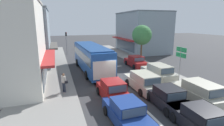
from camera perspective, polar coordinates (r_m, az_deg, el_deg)
ground_plane at (r=17.61m, az=1.72°, el=-6.47°), size 140.00×140.00×0.00m
lane_centre_line at (r=21.24m, az=-1.88°, el=-3.03°), size 0.20×28.00×0.01m
sidewalk_left at (r=22.44m, az=-20.31°, el=-2.80°), size 5.20×44.00×0.14m
kerb_right at (r=25.31m, az=10.47°, el=-0.49°), size 2.80×44.00×0.12m
shopfront_corner_near at (r=18.07m, az=-32.59°, el=4.91°), size 7.93×9.03×7.94m
shopfront_mid_block at (r=26.74m, az=-27.89°, el=7.27°), size 8.65×8.22×7.79m
building_right_far at (r=37.23m, az=9.65°, el=9.93°), size 8.52×11.54×7.99m
city_bus at (r=21.35m, az=-6.75°, el=2.15°), size 3.01×10.94×3.23m
sedan_queue_gap_filler at (r=10.80m, az=4.72°, el=-15.88°), size 2.03×4.27×1.47m
sedan_adjacent_lane_lead at (r=11.10m, az=27.18°, el=-16.52°), size 1.97×4.24×1.47m
sedan_behind_bus_near at (r=13.27m, az=17.70°, el=-10.76°), size 1.96×4.23×1.47m
hatchback_adjacent_lane_trail at (r=13.86m, az=0.09°, el=-8.85°), size 1.90×3.74×1.54m
wagon_queue_far_back at (r=15.89m, az=10.13°, el=-6.01°), size 2.00×4.53×1.58m
parked_wagon_kerb_front at (r=14.92m, az=26.58°, el=-8.52°), size 1.94×4.50×1.58m
parked_wagon_kerb_second at (r=19.29m, az=14.91°, el=-2.85°), size 2.00×4.53×1.58m
parked_sedan_kerb_third at (r=24.10m, az=7.76°, el=0.41°), size 1.98×4.24×1.47m
traffic_light_downstreet at (r=33.37m, az=-14.72°, el=7.40°), size 0.33×0.24×4.20m
directional_road_sign at (r=18.59m, az=21.55°, el=2.29°), size 0.10×1.40×3.60m
street_tree_right at (r=25.83m, az=9.72°, el=8.94°), size 2.84×2.84×5.56m
pedestrian_with_handbag_near at (r=15.23m, az=-15.45°, el=-5.87°), size 0.51×0.60×1.63m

